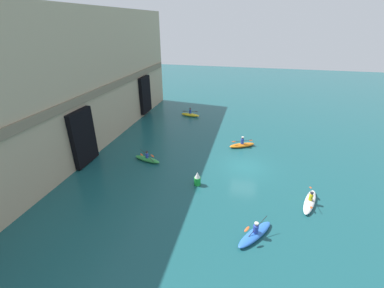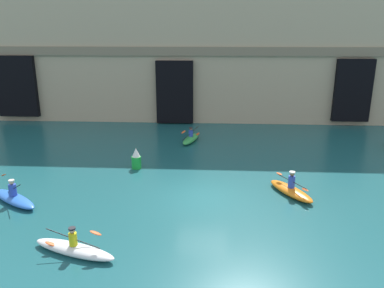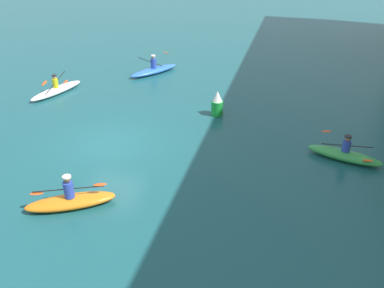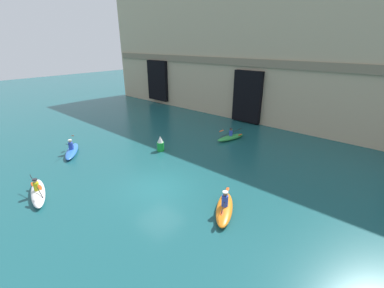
{
  "view_description": "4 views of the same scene",
  "coord_description": "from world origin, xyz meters",
  "px_view_note": "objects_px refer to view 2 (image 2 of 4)",
  "views": [
    {
      "loc": [
        -21.95,
        -0.0,
        12.68
      ],
      "look_at": [
        0.34,
        5.34,
        1.68
      ],
      "focal_mm": 24.0,
      "sensor_mm": 36.0,
      "label": 1
    },
    {
      "loc": [
        0.48,
        -16.68,
        7.73
      ],
      "look_at": [
        -0.8,
        5.17,
        1.15
      ],
      "focal_mm": 35.0,
      "sensor_mm": 36.0,
      "label": 2
    },
    {
      "loc": [
        14.52,
        7.44,
        8.8
      ],
      "look_at": [
        0.66,
        3.81,
        0.88
      ],
      "focal_mm": 40.0,
      "sensor_mm": 36.0,
      "label": 3
    },
    {
      "loc": [
        10.28,
        -8.75,
        8.16
      ],
      "look_at": [
        -0.1,
        3.17,
        1.81
      ],
      "focal_mm": 24.0,
      "sensor_mm": 36.0,
      "label": 4
    }
  ],
  "objects_px": {
    "kayak_blue": "(14,198)",
    "kayak_orange": "(291,190)",
    "kayak_green": "(191,138)",
    "marker_buoy": "(136,159)",
    "kayak_white": "(74,249)"
  },
  "relations": [
    {
      "from": "kayak_blue",
      "to": "kayak_orange",
      "type": "relative_size",
      "value": 1.06
    },
    {
      "from": "kayak_green",
      "to": "kayak_blue",
      "type": "bearing_deg",
      "value": -20.77
    },
    {
      "from": "kayak_green",
      "to": "kayak_white",
      "type": "distance_m",
      "value": 15.07
    },
    {
      "from": "kayak_blue",
      "to": "marker_buoy",
      "type": "relative_size",
      "value": 2.56
    },
    {
      "from": "kayak_orange",
      "to": "marker_buoy",
      "type": "bearing_deg",
      "value": 39.43
    },
    {
      "from": "kayak_orange",
      "to": "marker_buoy",
      "type": "xyz_separation_m",
      "value": [
        -8.36,
        3.25,
        0.33
      ]
    },
    {
      "from": "kayak_orange",
      "to": "kayak_blue",
      "type": "bearing_deg",
      "value": 67.82
    },
    {
      "from": "marker_buoy",
      "to": "kayak_blue",
      "type": "bearing_deg",
      "value": -134.67
    },
    {
      "from": "marker_buoy",
      "to": "kayak_green",
      "type": "bearing_deg",
      "value": 63.63
    },
    {
      "from": "kayak_blue",
      "to": "kayak_white",
      "type": "relative_size",
      "value": 0.92
    },
    {
      "from": "kayak_orange",
      "to": "kayak_white",
      "type": "relative_size",
      "value": 0.87
    },
    {
      "from": "kayak_green",
      "to": "marker_buoy",
      "type": "distance_m",
      "value": 6.44
    },
    {
      "from": "kayak_green",
      "to": "marker_buoy",
      "type": "bearing_deg",
      "value": -11.29
    },
    {
      "from": "kayak_green",
      "to": "marker_buoy",
      "type": "height_order",
      "value": "marker_buoy"
    },
    {
      "from": "kayak_green",
      "to": "kayak_orange",
      "type": "distance_m",
      "value": 10.57
    }
  ]
}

